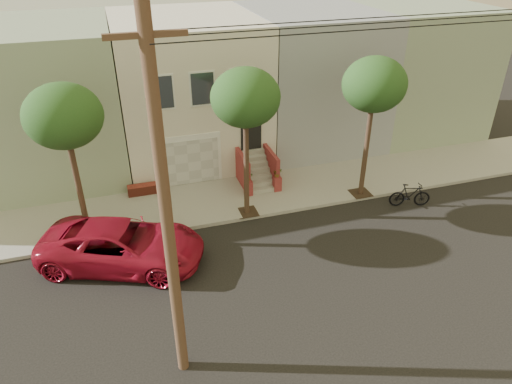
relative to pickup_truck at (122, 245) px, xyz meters
name	(u,v)px	position (x,y,z in m)	size (l,w,h in m)	color
ground	(251,276)	(4.27, -2.12, -0.82)	(90.00, 90.00, 0.00)	black
sidewalk	(217,201)	(4.27, 3.23, -0.75)	(40.00, 3.70, 0.15)	gray
house_row	(188,87)	(4.27, 9.07, 2.82)	(33.10, 11.70, 7.00)	beige
tree_left	(64,117)	(-1.23, 1.78, 4.43)	(2.70, 2.57, 6.30)	#2D2116
tree_mid	(246,99)	(5.27, 1.78, 4.43)	(2.70, 2.57, 6.30)	#2D2116
tree_right	(374,85)	(10.77, 1.78, 4.43)	(2.70, 2.57, 6.30)	#2D2116
pickup_truck	(122,245)	(0.00, 0.00, 0.00)	(2.73, 5.93, 1.65)	maroon
motorcycle	(410,195)	(12.41, 0.36, -0.27)	(0.52, 1.84, 1.10)	black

